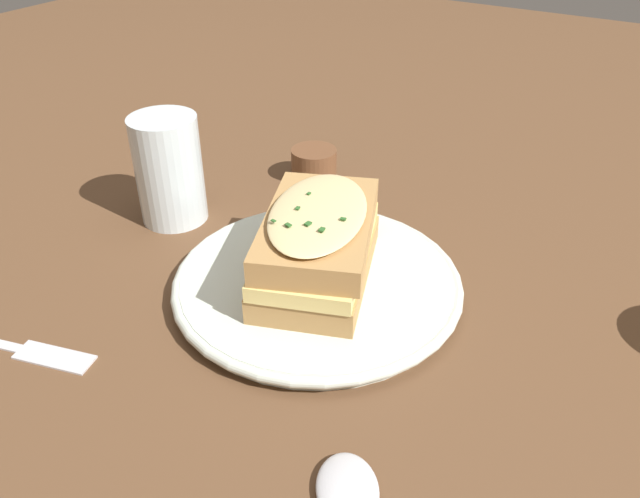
% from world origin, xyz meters
% --- Properties ---
extents(ground_plane, '(2.40, 2.40, 0.00)m').
position_xyz_m(ground_plane, '(0.00, 0.00, 0.00)').
color(ground_plane, brown).
extents(dinner_plate, '(0.27, 0.27, 0.02)m').
position_xyz_m(dinner_plate, '(0.00, -0.01, 0.01)').
color(dinner_plate, silver).
rests_on(dinner_plate, ground_plane).
extents(sandwich, '(0.15, 0.18, 0.07)m').
position_xyz_m(sandwich, '(0.00, -0.01, 0.05)').
color(sandwich, '#B2844C').
rests_on(sandwich, dinner_plate).
extents(water_glass, '(0.07, 0.07, 0.12)m').
position_xyz_m(water_glass, '(-0.20, 0.02, 0.06)').
color(water_glass, silver).
rests_on(water_glass, ground_plane).
extents(fork, '(0.17, 0.06, 0.00)m').
position_xyz_m(fork, '(-0.17, -0.20, 0.00)').
color(fork, silver).
rests_on(fork, ground_plane).
extents(condiment_pot, '(0.05, 0.05, 0.04)m').
position_xyz_m(condiment_pot, '(-0.12, 0.18, 0.02)').
color(condiment_pot, brown).
rests_on(condiment_pot, ground_plane).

